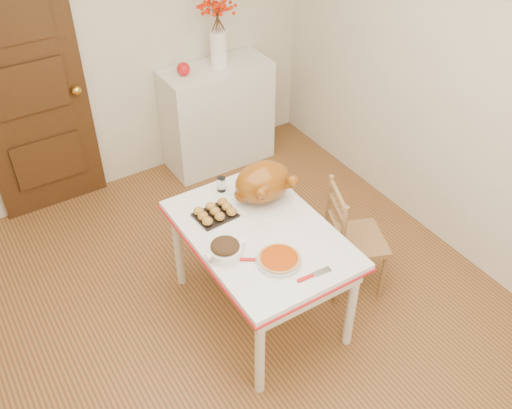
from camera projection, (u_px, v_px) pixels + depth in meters
floor at (245, 317)px, 4.01m from camera, size 3.50×4.00×0.00m
wall_back at (112, 45)px, 4.55m from camera, size 3.50×0.00×2.50m
wall_right at (462, 91)px, 3.95m from camera, size 0.00×4.00×2.50m
door_back at (30, 95)px, 4.38m from camera, size 0.85×0.06×2.06m
sideboard at (218, 116)px, 5.22m from camera, size 0.96×0.42×0.96m
kitchen_table at (260, 273)px, 3.83m from camera, size 0.84×1.23×0.74m
chair_oak at (356, 238)px, 4.00m from camera, size 0.50×0.50×0.87m
berry_vase at (218, 29)px, 4.73m from camera, size 0.33×0.33×0.64m
apple at (183, 69)px, 4.76m from camera, size 0.11×0.11×0.11m
turkey_platter at (263, 184)px, 3.75m from camera, size 0.46×0.37×0.28m
pumpkin_pie at (279, 259)px, 3.37m from camera, size 0.33×0.33×0.05m
stuffing_dish at (225, 249)px, 3.40m from camera, size 0.29×0.25×0.10m
rolls_tray at (215, 212)px, 3.69m from camera, size 0.26×0.21×0.07m
pie_server at (314, 275)px, 3.30m from camera, size 0.23×0.08×0.01m
carving_knife at (261, 260)px, 3.40m from camera, size 0.24×0.19×0.01m
drinking_glass at (221, 184)px, 3.90m from camera, size 0.08×0.08×0.10m
shaker_pair at (257, 179)px, 3.96m from camera, size 0.09×0.05×0.08m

